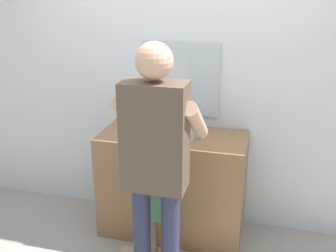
% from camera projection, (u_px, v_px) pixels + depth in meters
% --- Properties ---
extents(ground_plane, '(14.00, 14.00, 0.00)m').
position_uv_depth(ground_plane, '(163.00, 250.00, 3.23)').
color(ground_plane, '#9E998E').
extents(back_wall, '(4.40, 0.10, 2.70)m').
position_uv_depth(back_wall, '(182.00, 72.00, 3.34)').
color(back_wall, silver).
rests_on(back_wall, ground).
extents(vanity_cabinet, '(1.20, 0.54, 0.90)m').
position_uv_depth(vanity_cabinet, '(172.00, 184.00, 3.36)').
color(vanity_cabinet, olive).
rests_on(vanity_cabinet, ground).
extents(sink_basin, '(0.38, 0.38, 0.11)m').
position_uv_depth(sink_basin, '(172.00, 130.00, 3.17)').
color(sink_basin, silver).
rests_on(sink_basin, vanity_cabinet).
extents(faucet, '(0.18, 0.14, 0.18)m').
position_uv_depth(faucet, '(179.00, 118.00, 3.37)').
color(faucet, '#B7BABF').
rests_on(faucet, vanity_cabinet).
extents(toothbrush_cup, '(0.07, 0.07, 0.21)m').
position_uv_depth(toothbrush_cup, '(133.00, 127.00, 3.24)').
color(toothbrush_cup, '#D86666').
rests_on(toothbrush_cup, vanity_cabinet).
extents(child_toddler, '(0.25, 0.25, 0.80)m').
position_uv_depth(child_toddler, '(160.00, 205.00, 2.98)').
color(child_toddler, '#6B5B4C').
rests_on(child_toddler, ground).
extents(adult_parent, '(0.54, 0.57, 1.75)m').
position_uv_depth(adult_parent, '(156.00, 152.00, 2.50)').
color(adult_parent, '#2D334C').
rests_on(adult_parent, ground).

